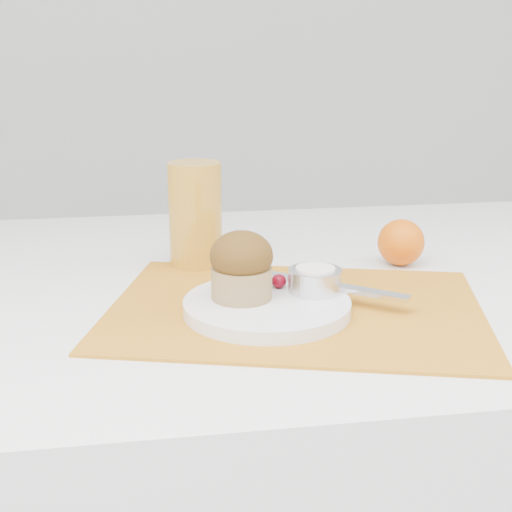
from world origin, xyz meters
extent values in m
cube|color=white|center=(0.00, 0.05, 0.38)|extent=(1.20, 0.80, 0.75)
cube|color=orange|center=(-0.04, -0.08, 0.75)|extent=(0.52, 0.43, 0.00)
cylinder|color=white|center=(-0.08, -0.09, 0.76)|extent=(0.24, 0.24, 0.02)
cylinder|color=silver|center=(-0.01, -0.07, 0.78)|extent=(0.07, 0.07, 0.03)
cylinder|color=white|center=(-0.01, -0.07, 0.80)|extent=(0.05, 0.05, 0.01)
ellipsoid|color=#50020D|center=(-0.05, -0.05, 0.78)|extent=(0.02, 0.02, 0.02)
ellipsoid|color=#61020A|center=(-0.03, -0.07, 0.78)|extent=(0.02, 0.02, 0.02)
cube|color=silver|center=(0.00, -0.06, 0.77)|extent=(0.19, 0.16, 0.01)
sphere|color=orange|center=(0.15, 0.07, 0.78)|extent=(0.07, 0.07, 0.07)
cylinder|color=gold|center=(-0.14, 0.11, 0.83)|extent=(0.10, 0.10, 0.15)
cylinder|color=#A78551|center=(-0.10, -0.08, 0.79)|extent=(0.08, 0.08, 0.04)
ellipsoid|color=#351F09|center=(-0.10, -0.08, 0.82)|extent=(0.07, 0.07, 0.06)
camera|label=1|loc=(-0.21, -0.87, 1.06)|focal=50.00mm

